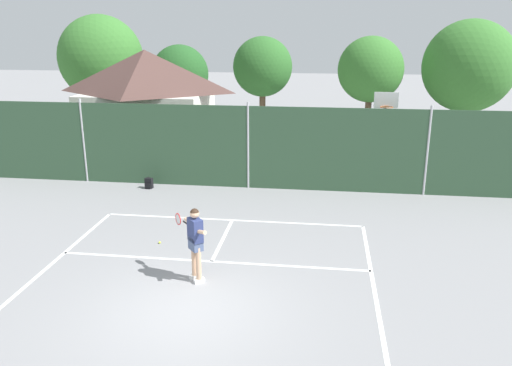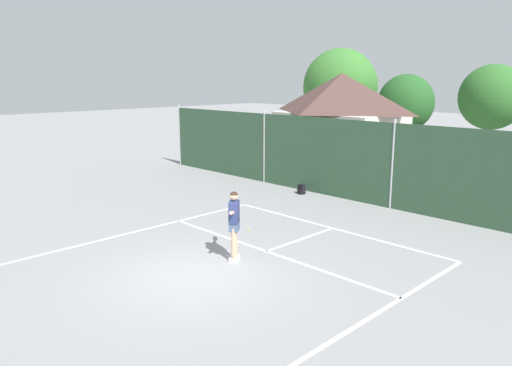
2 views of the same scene
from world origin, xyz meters
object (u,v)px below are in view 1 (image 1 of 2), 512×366
Objects in this scene: tennis_player at (195,238)px; tennis_ball at (160,242)px; basketball_hoop at (384,125)px; backpack_black at (149,183)px.

tennis_ball is at bearing 128.21° from tennis_player.
tennis_ball is at bearing -134.37° from basketball_hoop.
tennis_player is (-5.22, -8.96, -1.20)m from basketball_hoop.
basketball_hoop is 10.44m from tennis_player.
basketball_hoop is at bearing 12.67° from backpack_black.
tennis_player reaches higher than backpack_black.
backpack_black is (-8.82, -1.98, -2.12)m from basketball_hoop.
backpack_black is at bearing 117.32° from tennis_player.
tennis_ball is at bearing -67.85° from backpack_black.
basketball_hoop is 1.91× the size of tennis_player.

